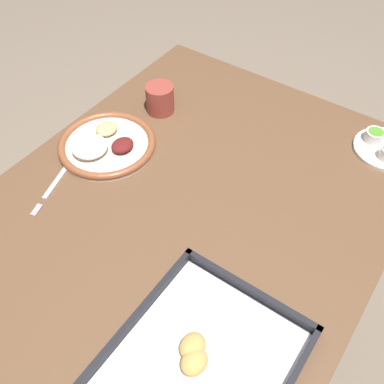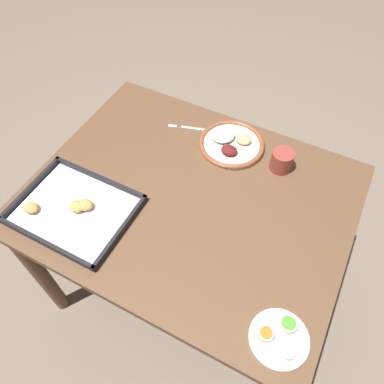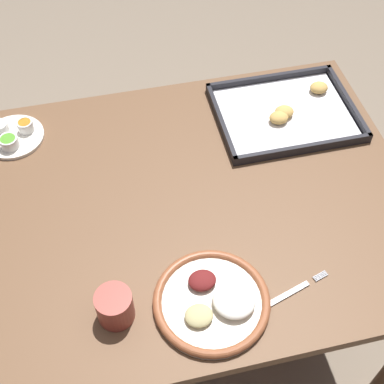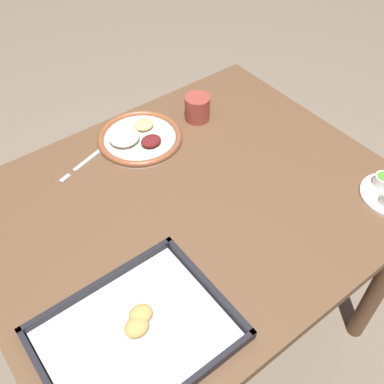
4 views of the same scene
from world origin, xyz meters
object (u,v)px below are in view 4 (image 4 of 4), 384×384
object	(u,v)px
dinner_plate	(139,138)
fork	(89,160)
drinking_cup	(197,108)
baking_tray	(135,336)

from	to	relation	value
dinner_plate	fork	xyz separation A→B (m)	(0.16, -0.02, -0.01)
dinner_plate	drinking_cup	size ratio (longest dim) A/B	3.19
dinner_plate	drinking_cup	world-z (taller)	drinking_cup
fork	drinking_cup	xyz separation A→B (m)	(-0.37, 0.04, 0.04)
fork	baking_tray	size ratio (longest dim) A/B	0.49
fork	baking_tray	bearing A→B (deg)	54.01
baking_tray	drinking_cup	distance (m)	0.76
dinner_plate	baking_tray	distance (m)	0.63
baking_tray	dinner_plate	bearing A→B (deg)	-123.54
baking_tray	drinking_cup	xyz separation A→B (m)	(-0.56, -0.51, 0.03)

